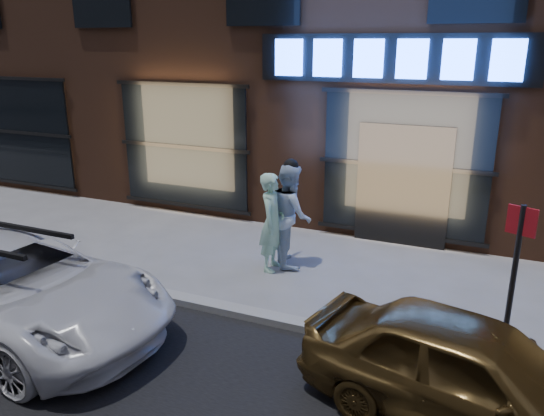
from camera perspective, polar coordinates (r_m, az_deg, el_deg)
The scene contains 7 objects.
ground at distance 7.58m, azimuth 7.95°, elevation -13.74°, with size 90.00×90.00×0.00m, color slate.
curb at distance 7.55m, azimuth 7.97°, elevation -13.35°, with size 60.00×0.25×0.12m, color gray.
man_bowtie at distance 9.28m, azimuth 0.02°, elevation -1.53°, with size 0.64×0.42×1.77m, color #AFE7C6.
man_cap at distance 9.52m, azimuth 1.99°, elevation -0.70°, with size 0.91×0.71×1.87m, color silver.
white_suv at distance 8.24m, azimuth -26.11°, elevation -7.60°, with size 2.20×4.78×1.33m, color silver.
gold_sedan at distance 6.11m, azimuth 20.63°, elevation -16.41°, with size 1.45×3.61×1.23m, color brown.
sign_post at distance 6.93m, azimuth 24.58°, elevation -6.42°, with size 0.32×0.16×2.14m.
Camera 1 is at (1.58, -6.30, 3.92)m, focal length 35.00 mm.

